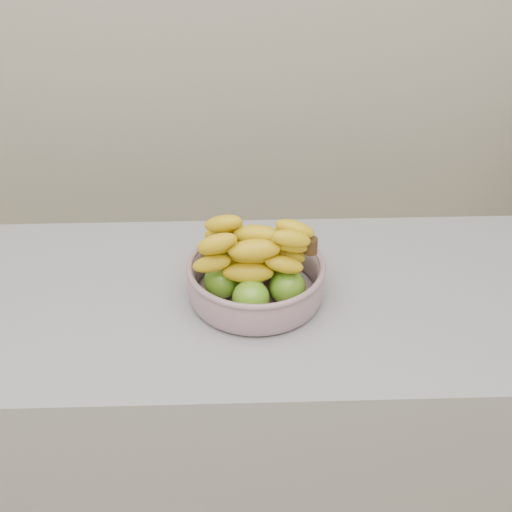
{
  "coord_description": "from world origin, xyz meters",
  "views": [
    {
      "loc": [
        0.13,
        -0.5,
        1.8
      ],
      "look_at": [
        0.16,
        0.67,
        1.0
      ],
      "focal_mm": 50.0,
      "sensor_mm": 36.0,
      "label": 1
    }
  ],
  "objects": [
    {
      "name": "counter",
      "position": [
        0.0,
        0.67,
        0.45
      ],
      "size": [
        2.0,
        0.6,
        0.9
      ],
      "primitive_type": "cube",
      "color": "gray",
      "rests_on": "ground"
    },
    {
      "name": "fruit_bowl",
      "position": [
        0.16,
        0.67,
        0.96
      ],
      "size": [
        0.28,
        0.28,
        0.17
      ],
      "rotation": [
        0.0,
        0.0,
        -0.18
      ],
      "color": "#AAB4CC",
      "rests_on": "counter"
    }
  ]
}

